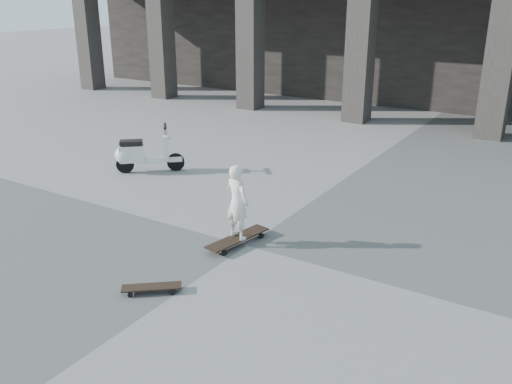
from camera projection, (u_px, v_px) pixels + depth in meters
The scene contains 6 objects.
ground at pixel (247, 246), 7.79m from camera, with size 90.00×90.00×0.00m, color #4F4F4D.
colonnade at pixel (474, 6), 17.72m from camera, with size 28.00×8.82×6.00m.
longboard at pixel (238, 239), 7.82m from camera, with size 0.45×1.12×0.11m.
skateboard_spare at pixel (152, 288), 6.55m from camera, with size 0.67×0.59×0.09m.
child at pixel (237, 202), 7.62m from camera, with size 0.40×0.26×1.09m, color silver.
scooter at pixel (138, 154), 10.90m from camera, with size 1.12×1.00×0.96m.
Camera 1 is at (3.85, -5.91, 3.41)m, focal length 38.00 mm.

